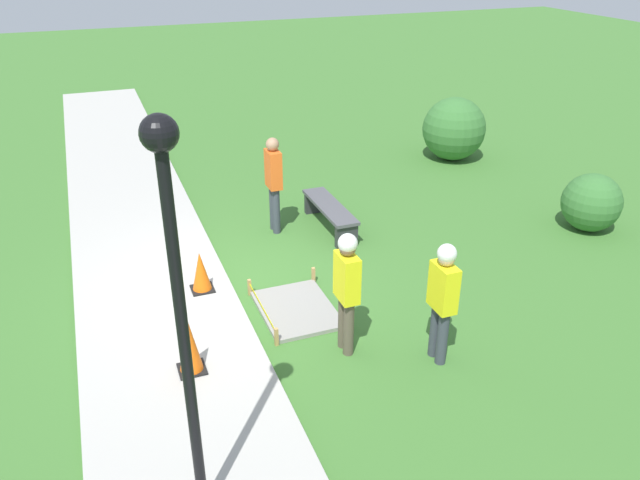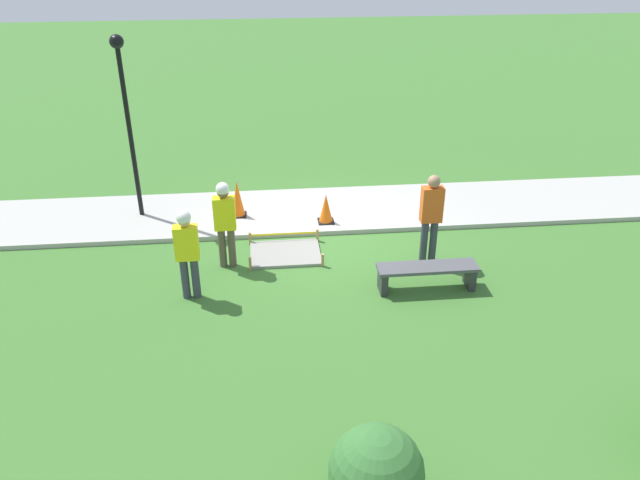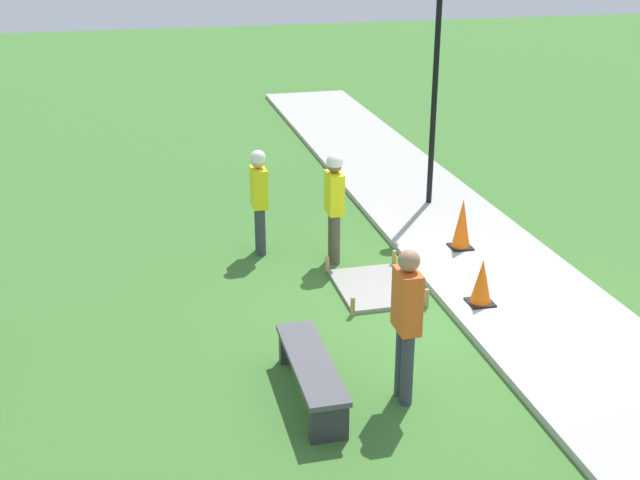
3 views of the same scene
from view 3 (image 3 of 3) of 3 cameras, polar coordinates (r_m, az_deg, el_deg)
The scene contains 10 objects.
ground_plane at distance 10.93m, azimuth 9.15°, elevation -5.23°, with size 60.00×60.00×0.00m, color #3D702D.
sidewalk at distance 11.38m, azimuth 14.56°, elevation -4.27°, with size 28.00×2.31×0.10m.
wet_concrete_patch at distance 11.49m, azimuth 3.91°, elevation -3.38°, with size 1.43×1.09×0.27m.
traffic_cone_near_patch at distance 10.94m, azimuth 11.43°, elevation -2.95°, with size 0.34×0.34×0.64m.
traffic_cone_far_patch at distance 12.68m, azimuth 10.07°, elevation 1.14°, with size 0.34×0.34×0.81m.
park_bench at distance 8.90m, azimuth -0.64°, elevation -9.29°, with size 1.79×0.44×0.47m.
worker_supervisor at distance 12.38m, azimuth -4.36°, elevation 3.31°, with size 0.40×0.24×1.68m.
worker_assistant at distance 12.01m, azimuth 1.02°, elevation 2.94°, with size 0.40×0.25×1.72m.
bystander_in_orange_shirt at distance 8.58m, azimuth 6.17°, elevation -5.45°, with size 0.40×0.23×1.79m.
lamppost_near at distance 14.13m, azimuth 8.26°, elevation 12.36°, with size 0.28×0.28×3.84m.
Camera 3 is at (-8.89, 3.95, 4.99)m, focal length 45.00 mm.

